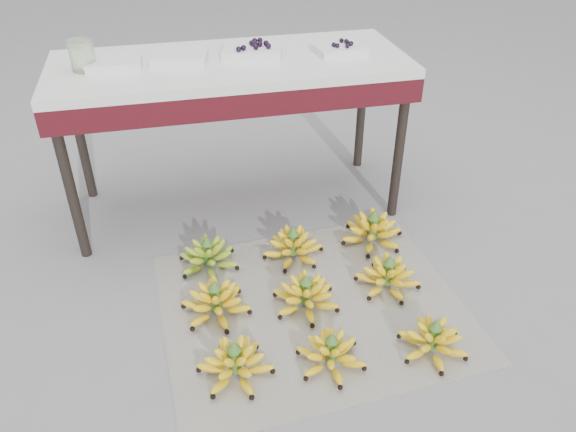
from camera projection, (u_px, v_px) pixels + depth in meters
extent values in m
plane|color=slate|center=(287.00, 316.00, 2.34)|extent=(60.00, 60.00, 0.00)
cube|color=silver|center=(312.00, 306.00, 2.39)|extent=(1.31, 1.12, 0.01)
ellipsoid|color=yellow|center=(235.00, 367.00, 2.05)|extent=(0.37, 0.37, 0.08)
ellipsoid|color=yellow|center=(235.00, 360.00, 2.03)|extent=(0.26, 0.26, 0.06)
ellipsoid|color=yellow|center=(234.00, 353.00, 2.02)|extent=(0.17, 0.17, 0.05)
cylinder|color=#3C6424|center=(235.00, 360.00, 2.03)|extent=(0.05, 0.05, 0.11)
cone|color=#3C6424|center=(234.00, 346.00, 1.99)|extent=(0.05, 0.05, 0.04)
ellipsoid|color=yellow|center=(331.00, 356.00, 2.10)|extent=(0.28, 0.28, 0.08)
ellipsoid|color=yellow|center=(331.00, 350.00, 2.08)|extent=(0.20, 0.20, 0.06)
ellipsoid|color=yellow|center=(332.00, 344.00, 2.06)|extent=(0.13, 0.13, 0.05)
cylinder|color=#3C6424|center=(331.00, 350.00, 2.08)|extent=(0.04, 0.04, 0.11)
cone|color=#3C6424|center=(332.00, 337.00, 2.04)|extent=(0.05, 0.05, 0.04)
ellipsoid|color=yellow|center=(432.00, 343.00, 2.15)|extent=(0.33, 0.33, 0.08)
ellipsoid|color=yellow|center=(434.00, 337.00, 2.13)|extent=(0.23, 0.23, 0.06)
ellipsoid|color=yellow|center=(435.00, 331.00, 2.12)|extent=(0.15, 0.15, 0.05)
cylinder|color=#3C6424|center=(434.00, 337.00, 2.13)|extent=(0.04, 0.04, 0.11)
cone|color=#3C6424|center=(436.00, 324.00, 2.09)|extent=(0.05, 0.05, 0.04)
ellipsoid|color=yellow|center=(216.00, 305.00, 2.32)|extent=(0.36, 0.36, 0.09)
ellipsoid|color=yellow|center=(215.00, 299.00, 2.30)|extent=(0.26, 0.26, 0.06)
ellipsoid|color=yellow|center=(215.00, 292.00, 2.28)|extent=(0.17, 0.17, 0.05)
cylinder|color=#3C6424|center=(215.00, 299.00, 2.30)|extent=(0.05, 0.05, 0.12)
cone|color=#3C6424|center=(214.00, 285.00, 2.26)|extent=(0.06, 0.06, 0.04)
ellipsoid|color=yellow|center=(306.00, 299.00, 2.36)|extent=(0.31, 0.31, 0.08)
ellipsoid|color=yellow|center=(306.00, 292.00, 2.34)|extent=(0.22, 0.22, 0.06)
ellipsoid|color=yellow|center=(306.00, 286.00, 2.32)|extent=(0.14, 0.14, 0.05)
cylinder|color=#3C6424|center=(306.00, 292.00, 2.34)|extent=(0.05, 0.05, 0.12)
cone|color=#3C6424|center=(306.00, 278.00, 2.30)|extent=(0.05, 0.05, 0.04)
ellipsoid|color=yellow|center=(387.00, 279.00, 2.46)|extent=(0.36, 0.36, 0.08)
ellipsoid|color=yellow|center=(388.00, 273.00, 2.44)|extent=(0.25, 0.25, 0.06)
ellipsoid|color=yellow|center=(389.00, 267.00, 2.43)|extent=(0.16, 0.16, 0.05)
cylinder|color=#3C6424|center=(388.00, 273.00, 2.44)|extent=(0.05, 0.05, 0.11)
cone|color=#3C6424|center=(390.00, 260.00, 2.40)|extent=(0.05, 0.05, 0.04)
ellipsoid|color=#69A01D|center=(209.00, 259.00, 2.58)|extent=(0.33, 0.33, 0.08)
ellipsoid|color=#69A01D|center=(208.00, 253.00, 2.56)|extent=(0.23, 0.23, 0.06)
ellipsoid|color=#69A01D|center=(207.00, 247.00, 2.54)|extent=(0.15, 0.15, 0.05)
cylinder|color=#3C6424|center=(208.00, 253.00, 2.56)|extent=(0.05, 0.05, 0.11)
cone|color=#3C6424|center=(207.00, 240.00, 2.52)|extent=(0.05, 0.05, 0.04)
ellipsoid|color=yellow|center=(293.00, 249.00, 2.64)|extent=(0.37, 0.37, 0.08)
ellipsoid|color=yellow|center=(293.00, 243.00, 2.62)|extent=(0.26, 0.26, 0.06)
ellipsoid|color=yellow|center=(293.00, 237.00, 2.60)|extent=(0.17, 0.17, 0.05)
cylinder|color=#3C6424|center=(293.00, 243.00, 2.62)|extent=(0.05, 0.05, 0.11)
cone|color=#3C6424|center=(293.00, 231.00, 2.58)|extent=(0.05, 0.05, 0.04)
ellipsoid|color=yellow|center=(372.00, 234.00, 2.74)|extent=(0.36, 0.36, 0.09)
ellipsoid|color=yellow|center=(373.00, 228.00, 2.72)|extent=(0.25, 0.25, 0.07)
ellipsoid|color=yellow|center=(373.00, 221.00, 2.70)|extent=(0.17, 0.17, 0.06)
cylinder|color=#3C6424|center=(373.00, 228.00, 2.72)|extent=(0.05, 0.05, 0.12)
cone|color=#3C6424|center=(374.00, 214.00, 2.67)|extent=(0.06, 0.06, 0.04)
cylinder|color=black|center=(70.00, 186.00, 2.48)|extent=(0.05, 0.05, 0.76)
cylinder|color=black|center=(399.00, 150.00, 2.77)|extent=(0.05, 0.05, 0.76)
cylinder|color=black|center=(79.00, 133.00, 2.93)|extent=(0.05, 0.05, 0.76)
cylinder|color=black|center=(362.00, 107.00, 3.22)|extent=(0.05, 0.05, 0.76)
cube|color=#440C15|center=(231.00, 80.00, 2.67)|extent=(1.67, 0.67, 0.11)
cube|color=silver|center=(230.00, 64.00, 2.63)|extent=(1.67, 0.67, 0.04)
cube|color=silver|center=(114.00, 64.00, 2.51)|extent=(0.24, 0.18, 0.04)
cube|color=silver|center=(180.00, 57.00, 2.58)|extent=(0.28, 0.23, 0.04)
cube|color=silver|center=(253.00, 52.00, 2.64)|extent=(0.31, 0.26, 0.04)
sphere|color=black|center=(243.00, 48.00, 2.58)|extent=(0.03, 0.03, 0.03)
sphere|color=black|center=(260.00, 40.00, 2.68)|extent=(0.03, 0.03, 0.03)
sphere|color=black|center=(254.00, 44.00, 2.63)|extent=(0.03, 0.03, 0.03)
sphere|color=black|center=(260.00, 44.00, 2.63)|extent=(0.03, 0.03, 0.03)
sphere|color=black|center=(266.00, 43.00, 2.64)|extent=(0.03, 0.03, 0.03)
sphere|color=black|center=(252.00, 43.00, 2.64)|extent=(0.03, 0.03, 0.03)
sphere|color=black|center=(268.00, 46.00, 2.60)|extent=(0.03, 0.03, 0.03)
sphere|color=black|center=(239.00, 49.00, 2.56)|extent=(0.03, 0.03, 0.03)
sphere|color=black|center=(256.00, 47.00, 2.59)|extent=(0.03, 0.03, 0.03)
sphere|color=black|center=(255.00, 41.00, 2.67)|extent=(0.03, 0.03, 0.03)
sphere|color=black|center=(268.00, 46.00, 2.60)|extent=(0.03, 0.03, 0.03)
cube|color=silver|center=(340.00, 49.00, 2.68)|extent=(0.25, 0.19, 0.04)
sphere|color=black|center=(346.00, 41.00, 2.69)|extent=(0.02, 0.02, 0.02)
sphere|color=black|center=(350.00, 44.00, 2.66)|extent=(0.02, 0.02, 0.02)
sphere|color=black|center=(351.00, 43.00, 2.66)|extent=(0.02, 0.02, 0.02)
sphere|color=black|center=(337.00, 46.00, 2.64)|extent=(0.02, 0.02, 0.02)
sphere|color=black|center=(347.00, 46.00, 2.63)|extent=(0.02, 0.02, 0.02)
sphere|color=black|center=(347.00, 42.00, 2.68)|extent=(0.02, 0.02, 0.02)
sphere|color=black|center=(341.00, 40.00, 2.70)|extent=(0.02, 0.02, 0.02)
sphere|color=black|center=(334.00, 45.00, 2.65)|extent=(0.02, 0.02, 0.02)
cylinder|color=#D9F0BF|center=(82.00, 55.00, 2.46)|extent=(0.12, 0.12, 0.13)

